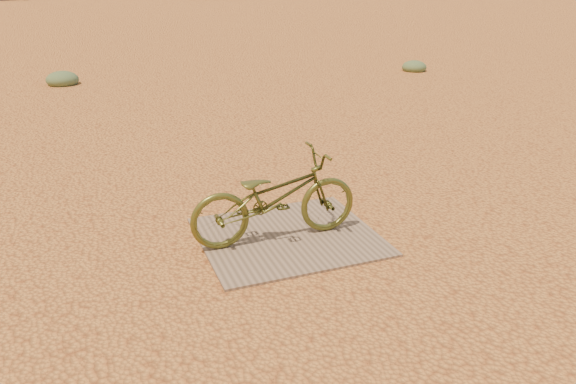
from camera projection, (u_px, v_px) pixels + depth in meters
name	position (u px, v px, depth m)	size (l,w,h in m)	color
ground	(312.00, 238.00, 4.87)	(120.00, 120.00, 0.00)	#CA8541
plywood_board	(288.00, 237.00, 4.88)	(1.50, 1.33, 0.02)	#836C5B
bicycle	(275.00, 197.00, 4.69)	(0.51, 1.45, 0.76)	#4F5420
kale_a	(63.00, 84.00, 11.28)	(0.63, 0.63, 0.35)	#5C734D
kale_b	(414.00, 71.00, 12.77)	(0.55, 0.55, 0.30)	#5C734D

